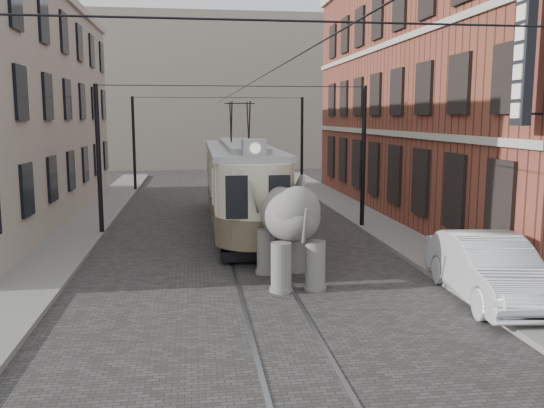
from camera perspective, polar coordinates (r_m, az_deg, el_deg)
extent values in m
plane|color=#3F3C3A|center=(18.40, -1.59, -6.33)|extent=(120.00, 120.00, 0.00)
cube|color=slate|center=(19.91, 15.92, -5.29)|extent=(2.00, 60.00, 0.15)
cube|color=slate|center=(18.86, -21.76, -6.35)|extent=(2.00, 60.00, 0.15)
cube|color=brown|center=(29.66, 18.37, 10.58)|extent=(8.00, 26.00, 12.00)
cube|color=#A29986|center=(57.76, -5.94, 10.75)|extent=(28.00, 10.00, 14.00)
imported|color=silver|center=(16.08, 20.55, -5.94)|extent=(2.28, 5.30, 1.70)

